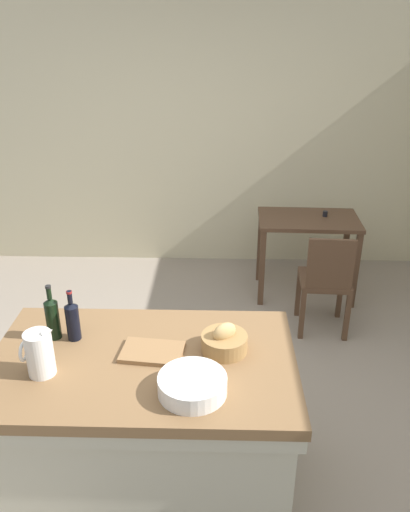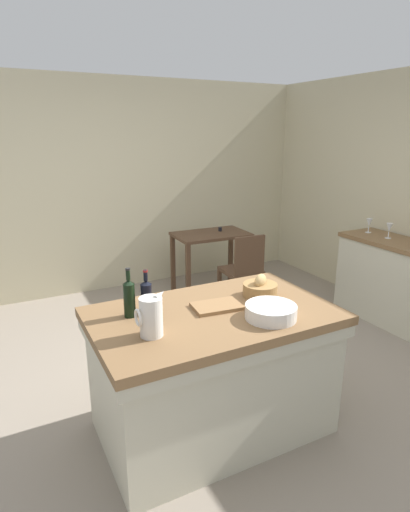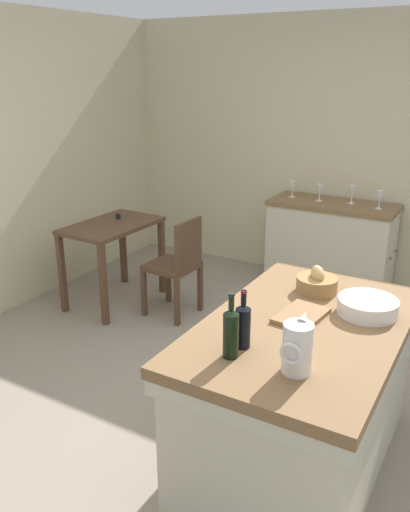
# 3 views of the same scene
# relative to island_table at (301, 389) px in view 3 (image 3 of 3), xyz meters

# --- Properties ---
(ground_plane) EXTENTS (6.76, 6.76, 0.00)m
(ground_plane) POSITION_rel_island_table_xyz_m (0.26, 0.46, -0.47)
(ground_plane) COLOR gray
(wall_right) EXTENTS (0.12, 5.20, 2.60)m
(wall_right) POSITION_rel_island_table_xyz_m (2.86, 0.46, 0.83)
(wall_right) COLOR beige
(wall_right) RESTS_ON ground
(island_table) EXTENTS (1.54, 0.95, 0.87)m
(island_table) POSITION_rel_island_table_xyz_m (0.00, 0.00, 0.00)
(island_table) COLOR brown
(island_table) RESTS_ON ground
(side_cabinet) EXTENTS (0.52, 1.22, 0.88)m
(side_cabinet) POSITION_rel_island_table_xyz_m (2.52, 0.64, -0.02)
(side_cabinet) COLOR brown
(side_cabinet) RESTS_ON ground
(writing_desk) EXTENTS (0.92, 0.59, 0.82)m
(writing_desk) POSITION_rel_island_table_xyz_m (1.19, 2.27, 0.17)
(writing_desk) COLOR #513826
(writing_desk) RESTS_ON ground
(wooden_chair) EXTENTS (0.42, 0.42, 0.89)m
(wooden_chair) POSITION_rel_island_table_xyz_m (1.25, 1.60, 0.02)
(wooden_chair) COLOR #513826
(wooden_chair) RESTS_ON ground
(pitcher) EXTENTS (0.17, 0.13, 0.27)m
(pitcher) POSITION_rel_island_table_xyz_m (-0.46, -0.13, 0.52)
(pitcher) COLOR silver
(pitcher) RESTS_ON island_table
(wash_bowl) EXTENTS (0.32, 0.32, 0.09)m
(wash_bowl) POSITION_rel_island_table_xyz_m (0.26, -0.25, 0.44)
(wash_bowl) COLOR silver
(wash_bowl) RESTS_ON island_table
(bread_basket) EXTENTS (0.24, 0.24, 0.16)m
(bread_basket) POSITION_rel_island_table_xyz_m (0.41, 0.08, 0.45)
(bread_basket) COLOR olive
(bread_basket) RESTS_ON island_table
(cutting_board) EXTENTS (0.33, 0.24, 0.02)m
(cutting_board) POSITION_rel_island_table_xyz_m (0.05, 0.04, 0.41)
(cutting_board) COLOR olive
(cutting_board) RESTS_ON island_table
(wine_bottle_dark) EXTENTS (0.07, 0.07, 0.29)m
(wine_bottle_dark) POSITION_rel_island_table_xyz_m (-0.38, 0.17, 0.51)
(wine_bottle_dark) COLOR black
(wine_bottle_dark) RESTS_ON island_table
(wine_bottle_amber) EXTENTS (0.07, 0.07, 0.31)m
(wine_bottle_amber) POSITION_rel_island_table_xyz_m (-0.49, 0.18, 0.53)
(wine_bottle_amber) COLOR black
(wine_bottle_amber) RESTS_ON island_table
(wine_glass_far_left) EXTENTS (0.07, 0.07, 0.17)m
(wine_glass_far_left) POSITION_rel_island_table_xyz_m (2.49, 0.21, 0.53)
(wine_glass_far_left) COLOR white
(wine_glass_far_left) RESTS_ON side_cabinet
(wine_glass_left) EXTENTS (0.07, 0.07, 0.17)m
(wine_glass_left) POSITION_rel_island_table_xyz_m (2.57, 0.48, 0.53)
(wine_glass_left) COLOR white
(wine_glass_left) RESTS_ON side_cabinet
(wine_glass_middle) EXTENTS (0.07, 0.07, 0.16)m
(wine_glass_middle) POSITION_rel_island_table_xyz_m (2.52, 0.78, 0.53)
(wine_glass_middle) COLOR white
(wine_glass_middle) RESTS_ON side_cabinet
(wine_glass_right) EXTENTS (0.07, 0.07, 0.16)m
(wine_glass_right) POSITION_rel_island_table_xyz_m (2.54, 1.06, 0.52)
(wine_glass_right) COLOR white
(wine_glass_right) RESTS_ON side_cabinet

